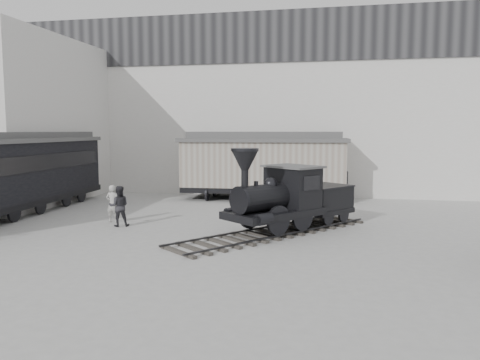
% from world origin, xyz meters
% --- Properties ---
extents(ground, '(90.00, 90.00, 0.00)m').
position_xyz_m(ground, '(0.00, 0.00, 0.00)').
color(ground, '#9E9E9B').
extents(north_wall, '(34.00, 2.51, 11.00)m').
position_xyz_m(north_wall, '(0.00, 14.98, 5.55)').
color(north_wall, silver).
rests_on(north_wall, ground).
extents(west_pavilion, '(7.00, 12.11, 9.00)m').
position_xyz_m(west_pavilion, '(-14.50, 9.96, 4.49)').
color(west_pavilion, silver).
rests_on(west_pavilion, ground).
extents(locomotive, '(7.32, 8.43, 3.25)m').
position_xyz_m(locomotive, '(1.42, 3.80, 1.20)').
color(locomotive, '#36322D').
rests_on(locomotive, ground).
extents(boxcar, '(9.65, 3.37, 3.91)m').
position_xyz_m(boxcar, '(-0.73, 12.18, 2.05)').
color(boxcar, black).
rests_on(boxcar, ground).
extents(passenger_coach, '(3.27, 13.57, 3.61)m').
position_xyz_m(passenger_coach, '(-11.51, 4.89, 1.99)').
color(passenger_coach, black).
rests_on(passenger_coach, ground).
extents(visitor_a, '(0.60, 0.40, 1.64)m').
position_xyz_m(visitor_a, '(-6.16, 4.23, 0.82)').
color(visitor_a, beige).
rests_on(visitor_a, ground).
extents(visitor_b, '(1.00, 0.90, 1.69)m').
position_xyz_m(visitor_b, '(-5.51, 3.50, 0.85)').
color(visitor_b, '#2B2A2E').
rests_on(visitor_b, ground).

